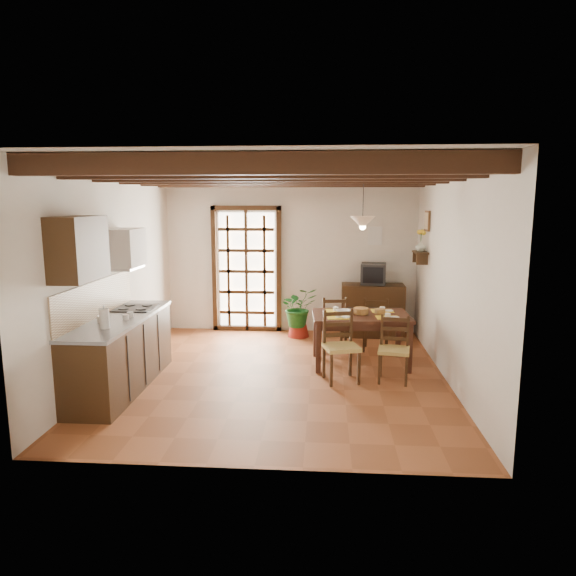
# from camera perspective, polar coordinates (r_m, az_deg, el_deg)

# --- Properties ---
(ground_plane) EXTENTS (5.00, 5.00, 0.00)m
(ground_plane) POSITION_cam_1_polar(r_m,az_deg,el_deg) (7.14, -1.05, -9.67)
(ground_plane) COLOR brown
(room_shell) EXTENTS (4.52, 5.02, 2.81)m
(room_shell) POSITION_cam_1_polar(r_m,az_deg,el_deg) (6.76, -1.09, 5.01)
(room_shell) COLOR silver
(room_shell) RESTS_ON ground_plane
(ceiling_beams) EXTENTS (4.50, 4.34, 0.20)m
(ceiling_beams) POSITION_cam_1_polar(r_m,az_deg,el_deg) (6.75, -1.12, 12.43)
(ceiling_beams) COLOR black
(ceiling_beams) RESTS_ON room_shell
(french_door) EXTENTS (1.26, 0.11, 2.32)m
(french_door) POSITION_cam_1_polar(r_m,az_deg,el_deg) (9.34, -4.61, 2.33)
(french_door) COLOR white
(french_door) RESTS_ON ground_plane
(kitchen_counter) EXTENTS (0.64, 2.25, 1.38)m
(kitchen_counter) POSITION_cam_1_polar(r_m,az_deg,el_deg) (6.89, -18.06, -6.75)
(kitchen_counter) COLOR #301D0F
(kitchen_counter) RESTS_ON ground_plane
(upper_cabinet) EXTENTS (0.35, 0.80, 0.70)m
(upper_cabinet) POSITION_cam_1_polar(r_m,az_deg,el_deg) (6.06, -22.26, 4.08)
(upper_cabinet) COLOR #301D0F
(upper_cabinet) RESTS_ON room_shell
(range_hood) EXTENTS (0.38, 0.60, 0.54)m
(range_hood) POSITION_cam_1_polar(r_m,az_deg,el_deg) (7.20, -17.64, 4.19)
(range_hood) COLOR white
(range_hood) RESTS_ON room_shell
(counter_items) EXTENTS (0.50, 1.43, 0.25)m
(counter_items) POSITION_cam_1_polar(r_m,az_deg,el_deg) (6.86, -17.98, -2.64)
(counter_items) COLOR black
(counter_items) RESTS_ON kitchen_counter
(dining_table) EXTENTS (1.43, 0.97, 0.75)m
(dining_table) POSITION_cam_1_polar(r_m,az_deg,el_deg) (7.50, 8.09, -3.62)
(dining_table) COLOR #391C12
(dining_table) RESTS_ON ground_plane
(chair_near_left) EXTENTS (0.53, 0.51, 0.94)m
(chair_near_left) POSITION_cam_1_polar(r_m,az_deg,el_deg) (6.88, 5.89, -7.90)
(chair_near_left) COLOR tan
(chair_near_left) RESTS_ON ground_plane
(chair_near_right) EXTENTS (0.46, 0.44, 0.86)m
(chair_near_right) POSITION_cam_1_polar(r_m,az_deg,el_deg) (6.98, 11.64, -7.98)
(chair_near_right) COLOR tan
(chair_near_right) RESTS_ON ground_plane
(chair_far_left) EXTENTS (0.47, 0.45, 0.89)m
(chair_far_left) POSITION_cam_1_polar(r_m,az_deg,el_deg) (8.23, 5.00, -5.04)
(chair_far_left) COLOR tan
(chair_far_left) RESTS_ON ground_plane
(chair_far_right) EXTENTS (0.46, 0.45, 0.87)m
(chair_far_right) POSITION_cam_1_polar(r_m,az_deg,el_deg) (8.32, 9.73, -5.03)
(chair_far_right) COLOR tan
(chair_far_right) RESTS_ON ground_plane
(table_setting) EXTENTS (1.01, 0.67, 0.09)m
(table_setting) POSITION_cam_1_polar(r_m,az_deg,el_deg) (7.47, 8.11, -2.72)
(table_setting) COLOR yellow
(table_setting) RESTS_ON dining_table
(table_bowl) EXTENTS (0.27, 0.27, 0.05)m
(table_bowl) POSITION_cam_1_polar(r_m,az_deg,el_deg) (7.49, 6.19, -2.63)
(table_bowl) COLOR white
(table_bowl) RESTS_ON dining_table
(sideboard) EXTENTS (1.09, 0.51, 0.92)m
(sideboard) POSITION_cam_1_polar(r_m,az_deg,el_deg) (9.18, 9.35, -2.44)
(sideboard) COLOR #301D0F
(sideboard) RESTS_ON ground_plane
(crt_tv) EXTENTS (0.47, 0.44, 0.36)m
(crt_tv) POSITION_cam_1_polar(r_m,az_deg,el_deg) (9.06, 9.47, 1.57)
(crt_tv) COLOR black
(crt_tv) RESTS_ON sideboard
(fuse_box) EXTENTS (0.25, 0.03, 0.32)m
(fuse_box) POSITION_cam_1_polar(r_m,az_deg,el_deg) (9.25, 9.66, 5.73)
(fuse_box) COLOR white
(fuse_box) RESTS_ON room_shell
(plant_pot) EXTENTS (0.38, 0.38, 0.23)m
(plant_pot) POSITION_cam_1_polar(r_m,az_deg,el_deg) (9.08, 1.17, -4.72)
(plant_pot) COLOR maroon
(plant_pot) RESTS_ON ground_plane
(potted_plant) EXTENTS (2.03, 1.91, 1.81)m
(potted_plant) POSITION_cam_1_polar(r_m,az_deg,el_deg) (8.97, 1.18, -1.87)
(potted_plant) COLOR #144C19
(potted_plant) RESTS_ON ground_plane
(wall_shelf) EXTENTS (0.20, 0.42, 0.20)m
(wall_shelf) POSITION_cam_1_polar(r_m,az_deg,el_deg) (8.49, 14.49, 3.59)
(wall_shelf) COLOR #301D0F
(wall_shelf) RESTS_ON room_shell
(shelf_vase) EXTENTS (0.15, 0.15, 0.15)m
(shelf_vase) POSITION_cam_1_polar(r_m,az_deg,el_deg) (8.48, 14.53, 4.53)
(shelf_vase) COLOR #B2BFB2
(shelf_vase) RESTS_ON wall_shelf
(shelf_flowers) EXTENTS (0.14, 0.14, 0.36)m
(shelf_flowers) POSITION_cam_1_polar(r_m,az_deg,el_deg) (8.47, 14.59, 5.93)
(shelf_flowers) COLOR yellow
(shelf_flowers) RESTS_ON shelf_vase
(framed_picture) EXTENTS (0.03, 0.32, 0.32)m
(framed_picture) POSITION_cam_1_polar(r_m,az_deg,el_deg) (8.47, 15.20, 7.21)
(framed_picture) COLOR brown
(framed_picture) RESTS_ON room_shell
(pendant_lamp) EXTENTS (0.36, 0.36, 0.84)m
(pendant_lamp) POSITION_cam_1_polar(r_m,az_deg,el_deg) (7.41, 8.30, 7.35)
(pendant_lamp) COLOR black
(pendant_lamp) RESTS_ON room_shell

